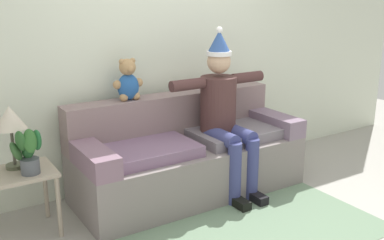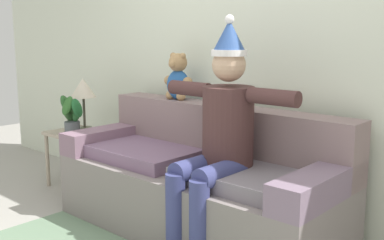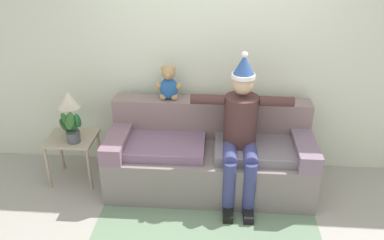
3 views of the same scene
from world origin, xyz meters
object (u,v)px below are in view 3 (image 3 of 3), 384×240
Objects in this scene: teddy_bear at (169,84)px; side_table at (72,144)px; person_seated at (241,128)px; couch at (210,156)px; potted_plant at (71,127)px; table_lamp at (69,102)px.

teddy_bear reaches higher than side_table.
person_seated reaches higher than teddy_bear.
side_table is (-1.52, -0.01, 0.09)m from couch.
person_seated is at bearing -28.82° from teddy_bear.
teddy_bear is 1.01× the size of potted_plant.
table_lamp is at bearing 110.14° from potted_plant.
couch is 4.04× the size of side_table.
teddy_bear is 1.12m from potted_plant.
person_seated reaches higher than side_table.
table_lamp is 1.31× the size of potted_plant.
couch is 1.50m from potted_plant.
teddy_bear reaches higher than table_lamp.
couch is 0.56m from person_seated.
side_table is at bearing -87.10° from table_lamp.
potted_plant is (-1.46, -0.10, 0.36)m from couch.
potted_plant is at bearing 177.82° from person_seated.
person_seated is 2.91× the size of side_table.
side_table is (-1.83, 0.16, -0.35)m from person_seated.
person_seated is 1.87m from side_table.
teddy_bear reaches higher than potted_plant.
person_seated is at bearing -5.04° from side_table.
teddy_bear is at bearing 13.92° from side_table.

